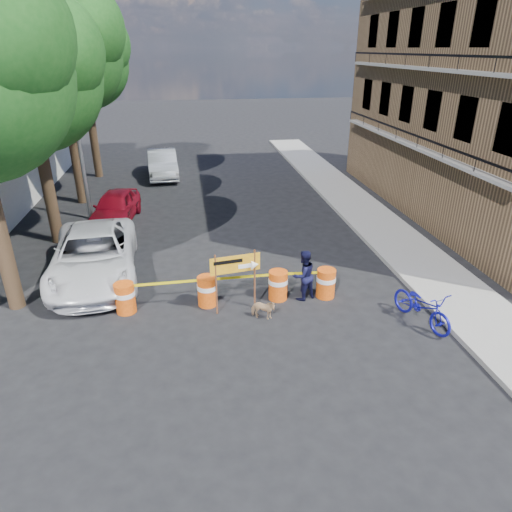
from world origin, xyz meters
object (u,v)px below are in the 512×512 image
object	(u,v)px
pedestrian	(303,275)
sedan_red	(115,207)
barrel_mid_left	(207,290)
barrel_far_right	(326,283)
detour_sign	(242,268)
dog	(263,309)
bicycle	(425,290)
suv_white	(94,255)
barrel_far_left	(125,297)
barrel_mid_right	(278,285)
sedan_silver	(163,164)

from	to	relation	value
pedestrian	sedan_red	world-z (taller)	pedestrian
barrel_mid_left	barrel_far_right	world-z (taller)	same
detour_sign	dog	size ratio (longest dim) A/B	2.60
bicycle	suv_white	distance (m)	10.13
barrel_far_left	dog	world-z (taller)	barrel_far_left
barrel_mid_right	dog	xyz separation A→B (m)	(-0.63, -1.05, -0.17)
barrel_far_right	detour_sign	bearing A→B (deg)	-171.52
barrel_far_left	barrel_far_right	bearing A→B (deg)	0.03
barrel_mid_right	suv_white	size ratio (longest dim) A/B	0.16
barrel_mid_left	barrel_mid_right	bearing A→B (deg)	1.01
dog	sedan_silver	world-z (taller)	sedan_silver
barrel_far_left	suv_white	world-z (taller)	suv_white
bicycle	sedan_silver	world-z (taller)	bicycle
bicycle	dog	xyz separation A→B (m)	(-4.23, 0.85, -0.72)
dog	sedan_silver	xyz separation A→B (m)	(-3.24, 16.15, 0.46)
pedestrian	dog	bearing A→B (deg)	10.94
barrel_far_right	suv_white	xyz separation A→B (m)	(-7.07, 2.38, 0.31)
barrel_mid_right	barrel_far_left	bearing A→B (deg)	-178.79
sedan_red	dog	bearing A→B (deg)	-52.36
barrel_mid_right	detour_sign	world-z (taller)	detour_sign
detour_sign	sedan_red	world-z (taller)	detour_sign
barrel_mid_left	sedan_red	world-z (taller)	sedan_red
barrel_mid_right	sedan_silver	distance (m)	15.59
barrel_far_right	sedan_silver	world-z (taller)	sedan_silver
suv_white	dog	bearing A→B (deg)	-38.88
barrel_far_left	barrel_mid_left	xyz separation A→B (m)	(2.32, 0.06, 0.00)
barrel_far_right	sedan_red	world-z (taller)	sedan_red
pedestrian	dog	distance (m)	1.73
barrel_far_right	pedestrian	distance (m)	0.77
dog	suv_white	distance (m)	6.03
pedestrian	sedan_red	distance (m)	10.01
barrel_mid_right	barrel_far_right	size ratio (longest dim) A/B	1.00
barrel_mid_left	dog	distance (m)	1.80
detour_sign	sedan_red	bearing A→B (deg)	109.57
barrel_mid_right	detour_sign	size ratio (longest dim) A/B	0.49
detour_sign	sedan_silver	bearing A→B (deg)	90.56
barrel_far_left	suv_white	bearing A→B (deg)	116.66
barrel_far_left	barrel_far_right	size ratio (longest dim) A/B	1.00
barrel_far_left	suv_white	xyz separation A→B (m)	(-1.19, 2.38, 0.31)
sedan_red	sedan_silver	size ratio (longest dim) A/B	0.85
barrel_far_left	barrel_mid_right	world-z (taller)	same
pedestrian	suv_white	distance (m)	6.80
suv_white	sedan_red	distance (m)	5.34
dog	suv_white	world-z (taller)	suv_white
dog	pedestrian	bearing A→B (deg)	-32.00
barrel_far_right	dog	distance (m)	2.30
suv_white	detour_sign	bearing A→B (deg)	-36.72
barrel_mid_right	suv_white	distance (m)	6.08
sedan_silver	barrel_far_right	bearing A→B (deg)	-74.85
sedan_silver	sedan_red	bearing A→B (deg)	-107.34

